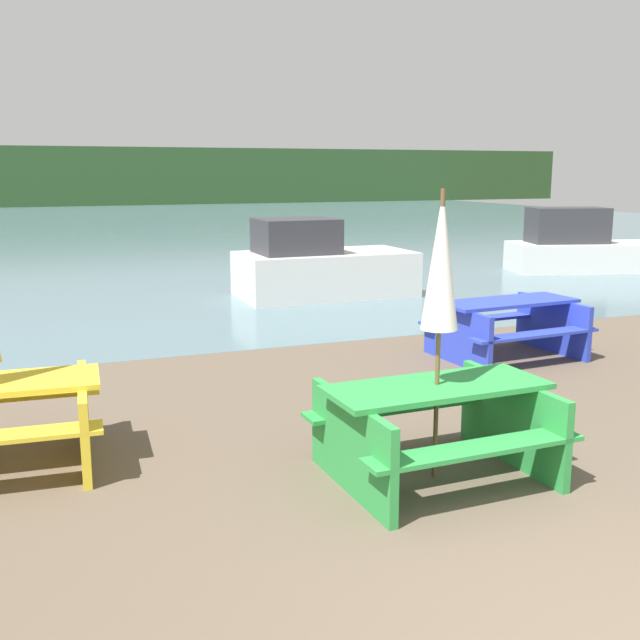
{
  "coord_description": "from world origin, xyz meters",
  "views": [
    {
      "loc": [
        -2.84,
        -2.24,
        2.42
      ],
      "look_at": [
        0.03,
        5.02,
        0.85
      ],
      "focal_mm": 42.0,
      "sensor_mm": 36.0,
      "label": 1
    }
  ],
  "objects_px": {
    "boat": "(320,267)",
    "boat_second": "(587,248)",
    "picnic_table_green": "(436,421)",
    "umbrella_white": "(441,263)",
    "picnic_table_blue": "(506,323)"
  },
  "relations": [
    {
      "from": "boat_second",
      "to": "umbrella_white",
      "type": "bearing_deg",
      "value": -119.32
    },
    {
      "from": "boat",
      "to": "boat_second",
      "type": "xyz_separation_m",
      "value": [
        7.42,
        1.11,
        -0.02
      ]
    },
    {
      "from": "boat",
      "to": "umbrella_white",
      "type": "bearing_deg",
      "value": -105.68
    },
    {
      "from": "picnic_table_green",
      "to": "picnic_table_blue",
      "type": "relative_size",
      "value": 0.94
    },
    {
      "from": "picnic_table_blue",
      "to": "umbrella_white",
      "type": "height_order",
      "value": "umbrella_white"
    },
    {
      "from": "picnic_table_green",
      "to": "umbrella_white",
      "type": "distance_m",
      "value": 1.26
    },
    {
      "from": "picnic_table_green",
      "to": "umbrella_white",
      "type": "xyz_separation_m",
      "value": [
        -0.0,
        0.0,
        1.26
      ]
    },
    {
      "from": "picnic_table_green",
      "to": "umbrella_white",
      "type": "height_order",
      "value": "umbrella_white"
    },
    {
      "from": "umbrella_white",
      "to": "boat",
      "type": "xyz_separation_m",
      "value": [
        2.35,
        8.45,
        -1.15
      ]
    },
    {
      "from": "umbrella_white",
      "to": "boat_second",
      "type": "relative_size",
      "value": 0.53
    },
    {
      "from": "umbrella_white",
      "to": "boat_second",
      "type": "height_order",
      "value": "umbrella_white"
    },
    {
      "from": "picnic_table_green",
      "to": "boat_second",
      "type": "bearing_deg",
      "value": 44.38
    },
    {
      "from": "picnic_table_blue",
      "to": "boat",
      "type": "relative_size",
      "value": 0.57
    },
    {
      "from": "boat_second",
      "to": "boat",
      "type": "bearing_deg",
      "value": -155.19
    },
    {
      "from": "picnic_table_green",
      "to": "boat_second",
      "type": "xyz_separation_m",
      "value": [
        9.77,
        9.56,
        0.09
      ]
    }
  ]
}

